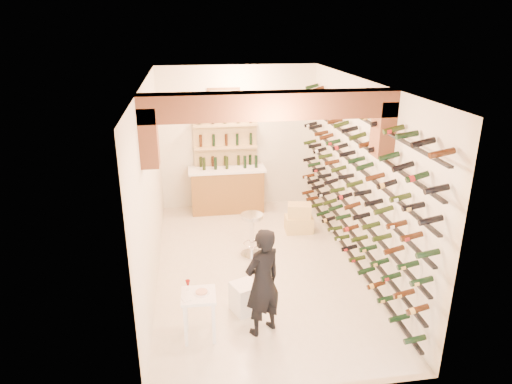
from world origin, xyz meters
TOP-DOWN VIEW (x-y plane):
  - ground at (0.00, 0.00)m, footprint 6.00×6.00m
  - room_shell at (0.00, -0.26)m, footprint 3.52×6.02m
  - wine_rack at (1.53, 0.00)m, footprint 0.32×5.70m
  - back_counter at (-0.30, 2.65)m, footprint 1.70×0.62m
  - back_shelving at (-0.30, 2.89)m, footprint 1.40×0.31m
  - tasting_table at (-1.09, -1.76)m, footprint 0.47×0.47m
  - white_stool at (-0.40, -1.27)m, footprint 0.48×0.48m
  - person at (-0.22, -1.78)m, footprint 0.68×0.61m
  - chrome_barstool at (-0.05, 0.44)m, footprint 0.42×0.42m
  - crate_lower at (1.04, 1.31)m, footprint 0.58×0.42m
  - crate_upper at (1.04, 1.31)m, footprint 0.52×0.41m

SIDE VIEW (x-z plane):
  - ground at x=0.00m, z-range 0.00..0.00m
  - crate_lower at x=1.04m, z-range 0.00..0.33m
  - white_stool at x=-0.40m, z-range 0.00..0.46m
  - crate_upper at x=1.04m, z-range 0.33..0.60m
  - chrome_barstool at x=-0.05m, z-range 0.07..0.89m
  - back_counter at x=-0.30m, z-range -0.11..1.18m
  - tasting_table at x=-1.09m, z-range 0.14..0.95m
  - person at x=-0.22m, z-range 0.00..1.57m
  - back_shelving at x=-0.30m, z-range -0.19..2.53m
  - wine_rack at x=1.53m, z-range 0.27..2.83m
  - room_shell at x=0.00m, z-range 0.65..3.86m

